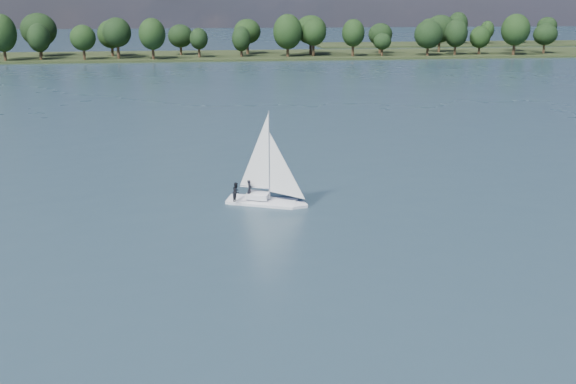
# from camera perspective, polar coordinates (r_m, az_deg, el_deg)

# --- Properties ---
(ground) EXTENTS (700.00, 700.00, 0.00)m
(ground) POSITION_cam_1_polar(r_m,az_deg,el_deg) (123.04, -8.00, 7.48)
(ground) COLOR #233342
(ground) RESTS_ON ground
(far_shore) EXTENTS (660.00, 40.00, 1.50)m
(far_shore) POSITION_cam_1_polar(r_m,az_deg,el_deg) (234.30, -7.83, 11.82)
(far_shore) COLOR black
(far_shore) RESTS_ON ground
(far_shore_back) EXTENTS (220.00, 30.00, 1.40)m
(far_shore_back) POSITION_cam_1_polar(r_m,az_deg,el_deg) (323.61, 22.55, 12.05)
(far_shore_back) COLOR black
(far_shore_back) RESTS_ON ground
(sailboat) EXTENTS (7.67, 4.74, 9.79)m
(sailboat) POSITION_cam_1_polar(r_m,az_deg,el_deg) (62.75, -2.34, 1.28)
(sailboat) COLOR white
(sailboat) RESTS_ON ground
(treeline) EXTENTS (562.83, 73.87, 18.01)m
(treeline) POSITION_cam_1_polar(r_m,az_deg,el_deg) (230.88, -11.61, 13.58)
(treeline) COLOR black
(treeline) RESTS_ON ground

